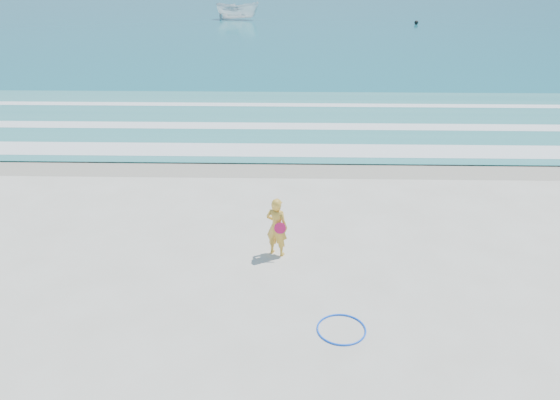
{
  "coord_description": "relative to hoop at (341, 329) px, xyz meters",
  "views": [
    {
      "loc": [
        0.89,
        -8.13,
        6.62
      ],
      "look_at": [
        0.62,
        4.0,
        1.0
      ],
      "focal_mm": 35.0,
      "sensor_mm": 36.0,
      "label": 1
    }
  ],
  "objects": [
    {
      "name": "ground",
      "position": [
        -1.87,
        -0.28,
        -0.02
      ],
      "size": [
        400.0,
        400.0,
        0.0
      ],
      "primitive_type": "plane",
      "color": "silver",
      "rests_on": "ground"
    },
    {
      "name": "wet_sand",
      "position": [
        -1.87,
        8.72,
        -0.02
      ],
      "size": [
        400.0,
        2.4,
        0.0
      ],
      "primitive_type": "cube",
      "color": "#B2A893",
      "rests_on": "ground"
    },
    {
      "name": "shallow",
      "position": [
        -1.87,
        13.72,
        0.03
      ],
      "size": [
        400.0,
        10.0,
        0.01
      ],
      "primitive_type": "cube",
      "color": "#59B7AD",
      "rests_on": "ocean"
    },
    {
      "name": "boat",
      "position": [
        -6.59,
        49.24,
        0.89
      ],
      "size": [
        4.73,
        2.6,
        1.73
      ],
      "primitive_type": "imported",
      "rotation": [
        0.0,
        0.0,
        1.35
      ],
      "color": "white",
      "rests_on": "ocean"
    },
    {
      "name": "hoop",
      "position": [
        0.0,
        0.0,
        0.0
      ],
      "size": [
        1.14,
        1.14,
        0.03
      ],
      "primitive_type": "torus",
      "rotation": [
        0.0,
        0.0,
        -0.23
      ],
      "color": "#0E54FF",
      "rests_on": "ground"
    },
    {
      "name": "foam_far",
      "position": [
        -1.87,
        16.22,
        0.04
      ],
      "size": [
        400.0,
        0.6,
        0.01
      ],
      "primitive_type": "cube",
      "color": "white",
      "rests_on": "shallow"
    },
    {
      "name": "woman",
      "position": [
        -1.31,
        2.83,
        0.71
      ],
      "size": [
        0.62,
        0.53,
        1.45
      ],
      "color": "gold",
      "rests_on": "ground"
    },
    {
      "name": "foam_near",
      "position": [
        -1.87,
        10.02,
        0.04
      ],
      "size": [
        400.0,
        1.4,
        0.01
      ],
      "primitive_type": "cube",
      "color": "white",
      "rests_on": "shallow"
    },
    {
      "name": "foam_mid",
      "position": [
        -1.87,
        12.92,
        0.04
      ],
      "size": [
        400.0,
        0.9,
        0.01
      ],
      "primitive_type": "cube",
      "color": "white",
      "rests_on": "shallow"
    },
    {
      "name": "buoy",
      "position": [
        10.68,
        45.68,
        0.21
      ],
      "size": [
        0.38,
        0.38,
        0.38
      ],
      "primitive_type": "sphere",
      "color": "black",
      "rests_on": "ocean"
    }
  ]
}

